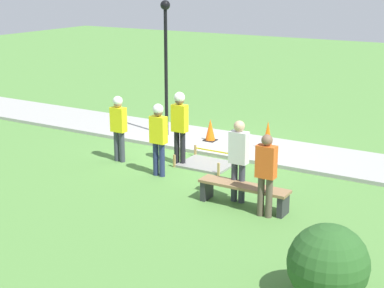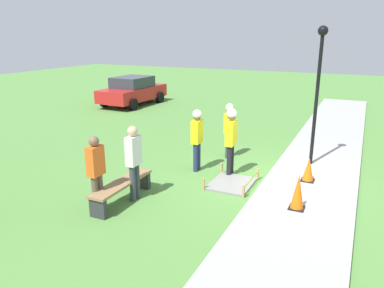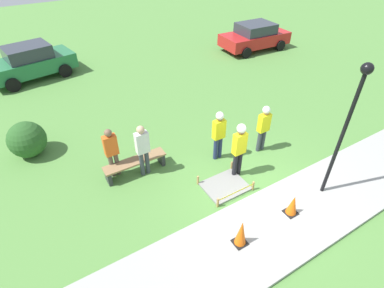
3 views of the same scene
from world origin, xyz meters
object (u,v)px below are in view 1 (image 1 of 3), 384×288
at_px(bystander_in_orange_shirt, 266,171).
at_px(bystander_in_gray_shirt, 239,156).
at_px(worker_assistant, 158,133).
at_px(traffic_cone_near_patch, 268,136).
at_px(park_bench, 244,191).
at_px(worker_supervisor, 119,123).
at_px(lamppost_near, 166,49).
at_px(traffic_cone_far_patch, 210,130).
at_px(worker_trainee, 180,121).

height_order(bystander_in_orange_shirt, bystander_in_gray_shirt, bystander_in_gray_shirt).
bearing_deg(bystander_in_gray_shirt, worker_assistant, -12.46).
xyz_separation_m(traffic_cone_near_patch, park_bench, (-1.16, 3.86, -0.14)).
relative_size(worker_supervisor, lamppost_near, 0.44).
height_order(traffic_cone_near_patch, lamppost_near, lamppost_near).
bearing_deg(lamppost_near, worker_assistant, 120.10).
bearing_deg(worker_supervisor, traffic_cone_near_patch, -138.40).
relative_size(traffic_cone_far_patch, worker_assistant, 0.35).
bearing_deg(traffic_cone_far_patch, worker_assistant, 95.35).
relative_size(worker_supervisor, worker_assistant, 0.97).
height_order(worker_assistant, bystander_in_gray_shirt, bystander_in_gray_shirt).
height_order(traffic_cone_far_patch, worker_assistant, worker_assistant).
distance_m(traffic_cone_near_patch, park_bench, 4.04).
bearing_deg(worker_assistant, lamppost_near, -59.90).
bearing_deg(lamppost_near, bystander_in_gray_shirt, 139.81).
bearing_deg(traffic_cone_far_patch, park_bench, 127.64).
bearing_deg(bystander_in_gray_shirt, traffic_cone_far_patch, -53.20).
xyz_separation_m(bystander_in_gray_shirt, lamppost_near, (4.15, -3.50, 1.65)).
xyz_separation_m(worker_assistant, worker_trainee, (0.03, -1.01, 0.08)).
bearing_deg(lamppost_near, worker_supervisor, 94.02).
relative_size(traffic_cone_near_patch, park_bench, 0.40).
bearing_deg(bystander_in_orange_shirt, bystander_in_gray_shirt, -27.88).
height_order(worker_supervisor, bystander_in_orange_shirt, worker_supervisor).
height_order(park_bench, bystander_in_gray_shirt, bystander_in_gray_shirt).
distance_m(worker_assistant, bystander_in_orange_shirt, 3.40).
bearing_deg(lamppost_near, bystander_in_orange_shirt, 141.62).
height_order(worker_supervisor, worker_assistant, worker_assistant).
xyz_separation_m(park_bench, bystander_in_gray_shirt, (0.24, -0.20, 0.68)).
bearing_deg(worker_trainee, traffic_cone_near_patch, -125.96).
xyz_separation_m(park_bench, lamppost_near, (4.39, -3.70, 2.33)).
bearing_deg(bystander_in_orange_shirt, traffic_cone_far_patch, -48.92).
xyz_separation_m(traffic_cone_near_patch, worker_assistant, (1.50, 3.12, 0.59)).
xyz_separation_m(traffic_cone_far_patch, worker_trainee, (-0.26, 2.08, 0.75)).
relative_size(bystander_in_orange_shirt, bystander_in_gray_shirt, 0.96).
height_order(worker_supervisor, worker_trainee, worker_trainee).
xyz_separation_m(bystander_in_orange_shirt, bystander_in_gray_shirt, (0.83, -0.44, 0.05)).
relative_size(traffic_cone_near_patch, worker_trainee, 0.42).
height_order(worker_supervisor, lamppost_near, lamppost_near).
height_order(traffic_cone_far_patch, lamppost_near, lamppost_near).
xyz_separation_m(traffic_cone_near_patch, worker_supervisor, (3.04, 2.70, 0.55)).
relative_size(worker_assistant, bystander_in_gray_shirt, 0.99).
distance_m(worker_supervisor, worker_assistant, 1.60).
height_order(park_bench, worker_supervisor, worker_supervisor).
bearing_deg(park_bench, bystander_in_orange_shirt, 158.19).
bearing_deg(traffic_cone_near_patch, bystander_in_gray_shirt, 104.16).
distance_m(worker_supervisor, bystander_in_gray_shirt, 4.08).
xyz_separation_m(worker_supervisor, bystander_in_orange_shirt, (-4.80, 1.40, -0.06)).
relative_size(traffic_cone_far_patch, park_bench, 0.32).
height_order(traffic_cone_far_patch, bystander_in_gray_shirt, bystander_in_gray_shirt).
height_order(worker_assistant, lamppost_near, lamppost_near).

